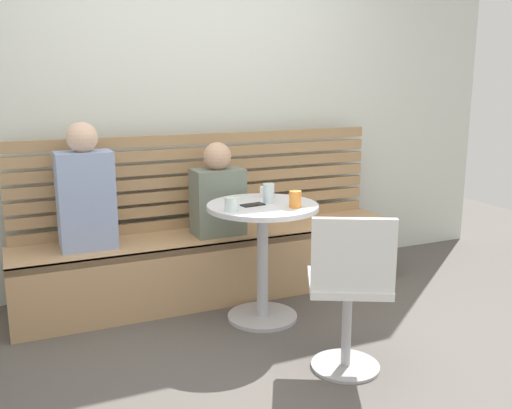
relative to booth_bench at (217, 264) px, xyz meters
The scene contains 13 objects.
ground 1.22m from the booth_bench, 90.00° to the right, with size 8.00×8.00×0.00m, color #514C47.
back_wall 1.31m from the booth_bench, 90.00° to the left, with size 5.20×0.10×2.90m, color silver.
booth_bench is the anchor object (origin of this frame).
booth_backrest 0.61m from the booth_bench, 90.00° to the left, with size 2.65×0.04×0.67m.
cafe_table 0.60m from the booth_bench, 77.09° to the right, with size 0.68×0.68×0.74m.
white_chair 1.35m from the booth_bench, 80.49° to the right, with size 0.54×0.54×0.85m.
person_adult 1.02m from the booth_bench, behind, with size 0.34×0.22×0.79m.
person_child_left 0.50m from the booth_bench, 32.26° to the right, with size 0.34×0.22×0.63m.
cup_tumbler_orange 0.91m from the booth_bench, 69.16° to the right, with size 0.07×0.07×0.10m, color orange.
cup_glass_tall 0.77m from the booth_bench, 71.23° to the right, with size 0.07×0.07×0.12m, color silver.
cup_glass_short 0.83m from the booth_bench, 101.67° to the right, with size 0.08×0.08×0.08m, color silver.
cup_ceramic_white 0.68m from the booth_bench, 57.00° to the right, with size 0.08×0.08×0.07m, color white.
phone_on_table 0.73m from the booth_bench, 84.58° to the right, with size 0.07×0.14×0.01m, color black.
Camera 1 is at (-1.32, -2.39, 1.49)m, focal length 40.36 mm.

